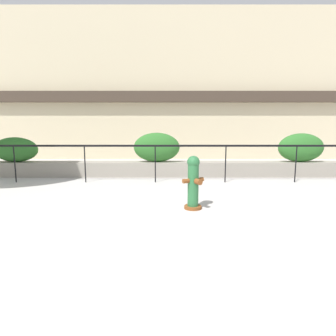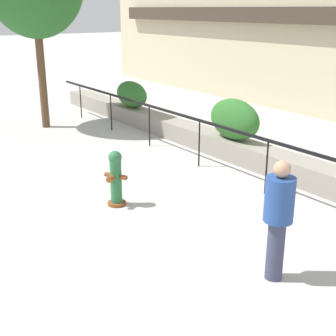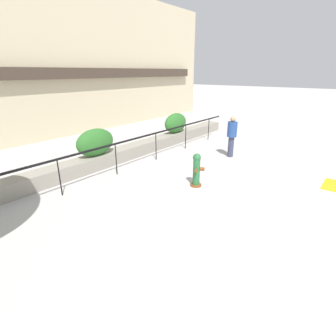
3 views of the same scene
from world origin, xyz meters
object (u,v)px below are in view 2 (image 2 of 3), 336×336
fire_hydrant (116,178)px  pedestrian (278,213)px  hedge_bush_0 (132,94)px  hedge_bush_1 (234,119)px

fire_hydrant → pedestrian: pedestrian is taller
hedge_bush_0 → hedge_bush_1: 4.87m
fire_hydrant → pedestrian: size_ratio=0.62×
hedge_bush_0 → pedestrian: pedestrian is taller
fire_hydrant → pedestrian: 3.60m
pedestrian → hedge_bush_1: bearing=142.9°
hedge_bush_0 → fire_hydrant: hedge_bush_0 is taller
hedge_bush_0 → hedge_bush_1: bearing=0.0°
hedge_bush_1 → fire_hydrant: size_ratio=1.46×
fire_hydrant → hedge_bush_1: bearing=103.1°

